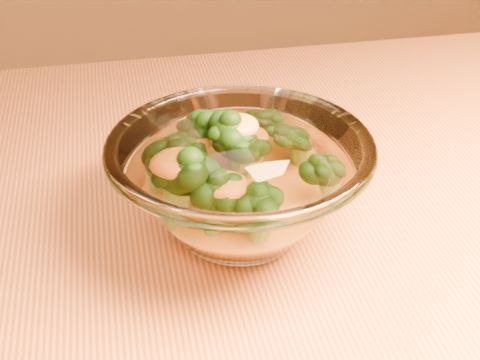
# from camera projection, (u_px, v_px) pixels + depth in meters

# --- Properties ---
(table) EXTENTS (1.20, 0.80, 0.75)m
(table) POSITION_uv_depth(u_px,v_px,m) (263.00, 305.00, 0.65)
(table) COLOR #BF6739
(table) RESTS_ON ground
(glass_bowl) EXTENTS (0.22, 0.22, 0.10)m
(glass_bowl) POSITION_uv_depth(u_px,v_px,m) (240.00, 185.00, 0.56)
(glass_bowl) COLOR white
(glass_bowl) RESTS_ON table
(cheese_sauce) EXTENTS (0.12, 0.12, 0.03)m
(cheese_sauce) POSITION_uv_depth(u_px,v_px,m) (240.00, 205.00, 0.57)
(cheese_sauce) COLOR orange
(cheese_sauce) RESTS_ON glass_bowl
(broccoli_heap) EXTENTS (0.14, 0.15, 0.08)m
(broccoli_heap) POSITION_uv_depth(u_px,v_px,m) (225.00, 165.00, 0.56)
(broccoli_heap) COLOR black
(broccoli_heap) RESTS_ON cheese_sauce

